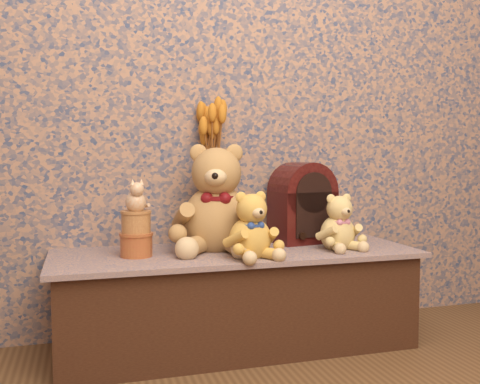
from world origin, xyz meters
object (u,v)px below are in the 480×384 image
object	(u,v)px
ceramic_vase	(210,221)
cat_figurine	(136,195)
teddy_small	(338,219)
teddy_large	(217,193)
cathedral_radio	(302,202)
biscuit_tin_lower	(136,245)
teddy_medium	(250,222)

from	to	relation	value
ceramic_vase	cat_figurine	world-z (taller)	cat_figurine
teddy_small	ceramic_vase	bearing A→B (deg)	144.20
teddy_small	cat_figurine	distance (m)	0.82
teddy_large	cathedral_radio	distance (m)	0.42
teddy_large	biscuit_tin_lower	distance (m)	0.38
cathedral_radio	ceramic_vase	bearing A→B (deg)	163.29
ceramic_vase	biscuit_tin_lower	size ratio (longest dim) A/B	1.66
biscuit_tin_lower	cat_figurine	distance (m)	0.19
teddy_small	cat_figurine	xyz separation A→B (m)	(-0.81, 0.06, 0.11)
teddy_small	cathedral_radio	bearing A→B (deg)	102.96
ceramic_vase	cathedral_radio	bearing A→B (deg)	-8.38
teddy_medium	teddy_small	distance (m)	0.40
cathedral_radio	cat_figurine	distance (m)	0.75
teddy_medium	cat_figurine	xyz separation A→B (m)	(-0.41, 0.14, 0.10)
teddy_large	cat_figurine	bearing A→B (deg)	-153.57
teddy_medium	teddy_large	bearing A→B (deg)	101.32
teddy_small	cat_figurine	world-z (taller)	cat_figurine
cathedral_radio	biscuit_tin_lower	world-z (taller)	cathedral_radio
teddy_small	cathedral_radio	size ratio (longest dim) A/B	0.69
cathedral_radio	ceramic_vase	distance (m)	0.41
ceramic_vase	cat_figurine	distance (m)	0.41
biscuit_tin_lower	ceramic_vase	bearing A→B (deg)	29.91
teddy_small	cathedral_radio	xyz separation A→B (m)	(-0.07, 0.20, 0.05)
teddy_large	ceramic_vase	world-z (taller)	teddy_large
teddy_medium	cathedral_radio	size ratio (longest dim) A/B	0.76
cathedral_radio	cat_figurine	world-z (taller)	cathedral_radio
teddy_medium	biscuit_tin_lower	distance (m)	0.44
teddy_large	cat_figurine	distance (m)	0.33
teddy_medium	cat_figurine	world-z (taller)	cat_figurine
teddy_medium	cathedral_radio	world-z (taller)	cathedral_radio
ceramic_vase	teddy_small	bearing A→B (deg)	-28.41
cat_figurine	biscuit_tin_lower	bearing A→B (deg)	0.00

